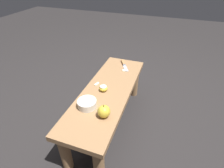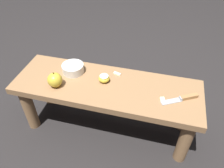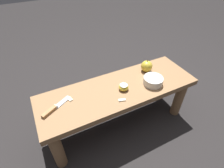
{
  "view_description": "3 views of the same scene",
  "coord_description": "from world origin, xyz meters",
  "px_view_note": "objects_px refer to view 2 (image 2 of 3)",
  "views": [
    {
      "loc": [
        1.04,
        0.41,
        1.22
      ],
      "look_at": [
        -0.04,
        0.02,
        0.41
      ],
      "focal_mm": 28.0,
      "sensor_mm": 36.0,
      "label": 1
    },
    {
      "loc": [
        -0.27,
        0.91,
        1.22
      ],
      "look_at": [
        -0.04,
        0.02,
        0.41
      ],
      "focal_mm": 35.0,
      "sensor_mm": 36.0,
      "label": 2
    },
    {
      "loc": [
        -0.44,
        -0.77,
        1.17
      ],
      "look_at": [
        -0.04,
        0.02,
        0.41
      ],
      "focal_mm": 28.0,
      "sensor_mm": 36.0,
      "label": 3
    }
  ],
  "objects_px": {
    "knife": "(185,98)",
    "bowl": "(73,68)",
    "wooden_bench": "(107,94)",
    "apple_whole": "(55,80)",
    "apple_cut": "(104,78)"
  },
  "relations": [
    {
      "from": "apple_cut",
      "to": "bowl",
      "type": "relative_size",
      "value": 0.5
    },
    {
      "from": "apple_whole",
      "to": "apple_cut",
      "type": "xyz_separation_m",
      "value": [
        -0.26,
        -0.11,
        -0.02
      ]
    },
    {
      "from": "wooden_bench",
      "to": "apple_whole",
      "type": "height_order",
      "value": "apple_whole"
    },
    {
      "from": "apple_whole",
      "to": "bowl",
      "type": "distance_m",
      "value": 0.15
    },
    {
      "from": "bowl",
      "to": "apple_cut",
      "type": "bearing_deg",
      "value": 169.77
    },
    {
      "from": "wooden_bench",
      "to": "apple_cut",
      "type": "relative_size",
      "value": 16.56
    },
    {
      "from": "knife",
      "to": "bowl",
      "type": "height_order",
      "value": "bowl"
    },
    {
      "from": "apple_whole",
      "to": "bowl",
      "type": "xyz_separation_m",
      "value": [
        -0.05,
        -0.15,
        -0.02
      ]
    },
    {
      "from": "knife",
      "to": "apple_whole",
      "type": "height_order",
      "value": "apple_whole"
    },
    {
      "from": "knife",
      "to": "apple_cut",
      "type": "relative_size",
      "value": 2.99
    },
    {
      "from": "knife",
      "to": "apple_cut",
      "type": "bearing_deg",
      "value": -33.11
    },
    {
      "from": "wooden_bench",
      "to": "bowl",
      "type": "relative_size",
      "value": 8.26
    },
    {
      "from": "knife",
      "to": "bowl",
      "type": "distance_m",
      "value": 0.68
    },
    {
      "from": "wooden_bench",
      "to": "apple_cut",
      "type": "distance_m",
      "value": 0.11
    },
    {
      "from": "apple_whole",
      "to": "apple_cut",
      "type": "distance_m",
      "value": 0.28
    }
  ]
}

